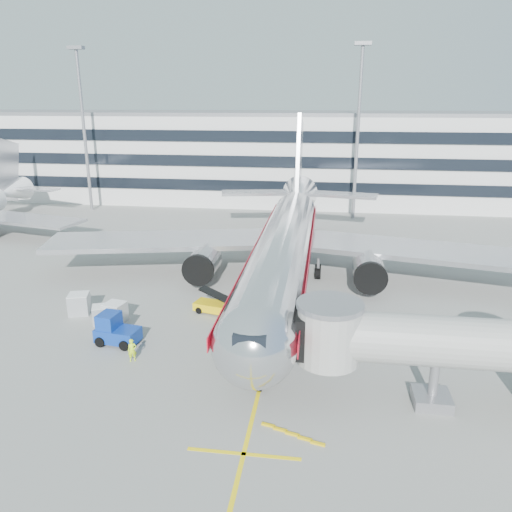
# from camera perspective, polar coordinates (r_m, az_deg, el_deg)

# --- Properties ---
(ground) EXTENTS (180.00, 180.00, 0.00)m
(ground) POSITION_cam_1_polar(r_m,az_deg,el_deg) (39.61, 1.92, -8.94)
(ground) COLOR gray
(ground) RESTS_ON ground
(lead_in_line) EXTENTS (0.25, 70.00, 0.01)m
(lead_in_line) POSITION_cam_1_polar(r_m,az_deg,el_deg) (48.74, 3.19, -3.75)
(lead_in_line) COLOR yellow
(lead_in_line) RESTS_ON ground
(stop_bar) EXTENTS (6.00, 0.25, 0.01)m
(stop_bar) POSITION_cam_1_polar(r_m,az_deg,el_deg) (27.86, -1.42, -21.68)
(stop_bar) COLOR yellow
(stop_bar) RESTS_ON ground
(main_jet) EXTENTS (50.95, 48.70, 16.06)m
(main_jet) POSITION_cam_1_polar(r_m,az_deg,el_deg) (49.03, 3.45, 1.59)
(main_jet) COLOR silver
(main_jet) RESTS_ON ground
(jet_bridge) EXTENTS (17.80, 4.50, 7.00)m
(jet_bridge) POSITION_cam_1_polar(r_m,az_deg,el_deg) (31.72, 23.07, -9.67)
(jet_bridge) COLOR silver
(jet_bridge) RESTS_ON ground
(terminal) EXTENTS (150.00, 24.25, 15.60)m
(terminal) POSITION_cam_1_polar(r_m,az_deg,el_deg) (93.85, 5.86, 11.33)
(terminal) COLOR silver
(terminal) RESTS_ON ground
(light_mast_west) EXTENTS (2.40, 1.20, 25.45)m
(light_mast_west) POSITION_cam_1_polar(r_m,az_deg,el_deg) (86.48, -19.18, 14.69)
(light_mast_west) COLOR gray
(light_mast_west) RESTS_ON ground
(light_mast_centre) EXTENTS (2.40, 1.20, 25.45)m
(light_mast_centre) POSITION_cam_1_polar(r_m,az_deg,el_deg) (77.49, 11.64, 15.07)
(light_mast_centre) COLOR gray
(light_mast_centre) RESTS_ON ground
(belt_loader) EXTENTS (4.69, 2.60, 2.19)m
(belt_loader) POSITION_cam_1_polar(r_m,az_deg,el_deg) (43.12, -4.23, -5.79)
(belt_loader) COLOR #E2B909
(belt_loader) RESTS_ON ground
(baggage_tug) EXTENTS (3.37, 2.40, 2.36)m
(baggage_tug) POSITION_cam_1_polar(r_m,az_deg,el_deg) (39.29, -15.80, -8.20)
(baggage_tug) COLOR navy
(baggage_tug) RESTS_ON ground
(cargo_container_left) EXTENTS (1.81, 1.81, 1.48)m
(cargo_container_left) POSITION_cam_1_polar(r_m,az_deg,el_deg) (43.12, -17.24, -6.39)
(cargo_container_left) COLOR silver
(cargo_container_left) RESTS_ON ground
(cargo_container_right) EXTENTS (2.04, 2.04, 1.77)m
(cargo_container_right) POSITION_cam_1_polar(r_m,az_deg,el_deg) (45.51, -19.55, -5.16)
(cargo_container_right) COLOR silver
(cargo_container_right) RESTS_ON ground
(cargo_container_front) EXTENTS (1.84, 1.84, 1.65)m
(cargo_container_front) POSITION_cam_1_polar(r_m,az_deg,el_deg) (42.99, -15.80, -6.21)
(cargo_container_front) COLOR silver
(cargo_container_front) RESTS_ON ground
(ramp_worker) EXTENTS (0.72, 0.63, 1.67)m
(ramp_worker) POSITION_cam_1_polar(r_m,az_deg,el_deg) (36.54, -13.97, -10.41)
(ramp_worker) COLOR #D0FF1A
(ramp_worker) RESTS_ON ground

